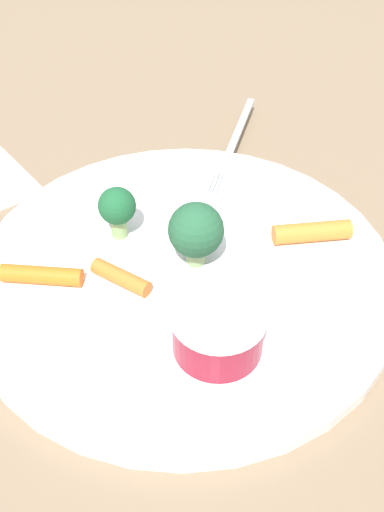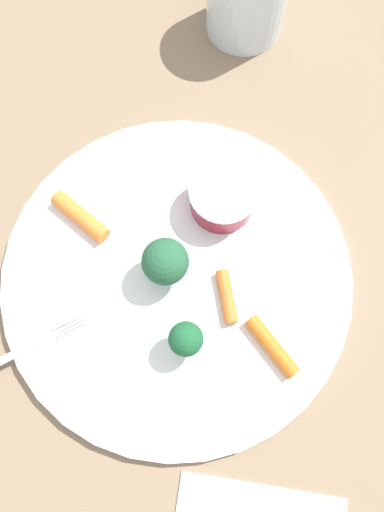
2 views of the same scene
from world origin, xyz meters
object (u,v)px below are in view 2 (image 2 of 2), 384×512
carrot_stick_0 (227,296)px  carrot_stick_2 (272,346)px  broccoli_floret_0 (166,261)px  broccoli_floret_1 (186,339)px  plate (177,277)px  carrot_stick_1 (80,216)px  sauce_cup (223,198)px

carrot_stick_0 → carrot_stick_2: size_ratio=0.80×
broccoli_floret_0 → broccoli_floret_1: 0.07m
broccoli_floret_1 → plate: bearing=33.0°
broccoli_floret_1 → carrot_stick_1: size_ratio=0.72×
sauce_cup → broccoli_floret_1: 0.13m
carrot_stick_0 → carrot_stick_1: carrot_stick_1 is taller
plate → carrot_stick_2: bearing=-103.1°
broccoli_floret_1 → carrot_stick_2: (0.03, -0.07, -0.02)m
broccoli_floret_1 → carrot_stick_1: broccoli_floret_1 is taller
broccoli_floret_0 → carrot_stick_2: size_ratio=0.87×
broccoli_floret_0 → carrot_stick_0: (-0.00, -0.06, -0.02)m
plate → broccoli_floret_1: 0.07m
sauce_cup → broccoli_floret_1: bearing=-169.4°
sauce_cup → carrot_stick_1: size_ratio=1.01×
carrot_stick_1 → carrot_stick_0: bearing=-94.3°
carrot_stick_2 → plate: bearing=76.9°
carrot_stick_1 → sauce_cup: bearing=-58.7°
plate → carrot_stick_0: size_ratio=6.70×
sauce_cup → carrot_stick_0: bearing=-153.2°
carrot_stick_1 → carrot_stick_2: 0.20m
broccoli_floret_1 → carrot_stick_0: bearing=-16.4°
sauce_cup → broccoli_floret_0: bearing=166.7°
sauce_cup → carrot_stick_1: sauce_cup is taller
broccoli_floret_0 → carrot_stick_1: 0.09m
sauce_cup → carrot_stick_2: size_ratio=1.04×
sauce_cup → carrot_stick_1: 0.13m
broccoli_floret_1 → carrot_stick_2: bearing=-67.6°
carrot_stick_1 → broccoli_floret_1: bearing=-115.0°
plate → sauce_cup: size_ratio=5.14×
broccoli_floret_1 → carrot_stick_2: broccoli_floret_1 is taller
broccoli_floret_0 → plate: bearing=-96.7°
sauce_cup → carrot_stick_2: 0.14m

